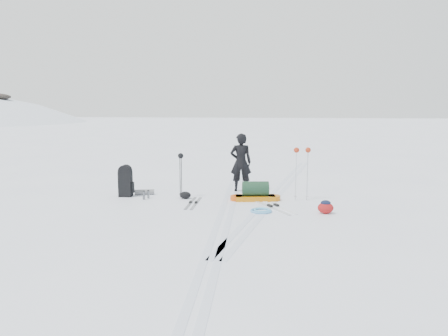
% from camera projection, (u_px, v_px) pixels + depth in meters
% --- Properties ---
extents(ground, '(200.00, 200.00, 0.00)m').
position_uv_depth(ground, '(230.00, 201.00, 12.39)').
color(ground, white).
rests_on(ground, ground).
extents(ski_tracks, '(3.38, 17.97, 0.01)m').
position_uv_depth(ski_tracks, '(254.00, 195.00, 13.16)').
color(ski_tracks, silver).
rests_on(ski_tracks, ground).
extents(skier, '(0.73, 0.54, 1.83)m').
position_uv_depth(skier, '(241.00, 162.00, 13.69)').
color(skier, black).
rests_on(skier, ground).
extents(pulk_sled, '(1.48, 0.65, 0.55)m').
position_uv_depth(pulk_sled, '(255.00, 193.00, 12.42)').
color(pulk_sled, '#C5710B').
rests_on(pulk_sled, ground).
extents(expedition_rucksack, '(0.96, 0.65, 0.95)m').
position_uv_depth(expedition_rucksack, '(128.00, 182.00, 12.96)').
color(expedition_rucksack, black).
rests_on(expedition_rucksack, ground).
extents(ski_poles_black, '(0.17, 0.16, 1.32)m').
position_uv_depth(ski_poles_black, '(181.00, 161.00, 12.70)').
color(ski_poles_black, black).
rests_on(ski_poles_black, ground).
extents(ski_poles_silver, '(0.48, 0.23, 1.52)m').
position_uv_depth(ski_poles_silver, '(302.00, 156.00, 12.29)').
color(ski_poles_silver, silver).
rests_on(ski_poles_silver, ground).
extents(touring_skis_grey, '(0.30, 1.59, 0.06)m').
position_uv_depth(touring_skis_grey, '(193.00, 203.00, 12.05)').
color(touring_skis_grey, '#979BA0').
rests_on(touring_skis_grey, ground).
extents(touring_skis_white, '(1.30, 1.83, 0.07)m').
position_uv_depth(touring_skis_white, '(273.00, 206.00, 11.62)').
color(touring_skis_white, '#B9BCBF').
rests_on(touring_skis_white, ground).
extents(rope_coil, '(0.56, 0.56, 0.07)m').
position_uv_depth(rope_coil, '(261.00, 210.00, 11.08)').
color(rope_coil, '#58A3D7').
rests_on(rope_coil, ground).
extents(small_daypack, '(0.44, 0.36, 0.34)m').
position_uv_depth(small_daypack, '(326.00, 207.00, 10.88)').
color(small_daypack, maroon).
rests_on(small_daypack, ground).
extents(thermos_pair, '(0.16, 0.28, 0.27)m').
position_uv_depth(thermos_pair, '(146.00, 195.00, 12.62)').
color(thermos_pair, '#54555B').
rests_on(thermos_pair, ground).
extents(stuff_sack, '(0.33, 0.25, 0.21)m').
position_uv_depth(stuff_sack, '(185.00, 195.00, 12.67)').
color(stuff_sack, black).
rests_on(stuff_sack, ground).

